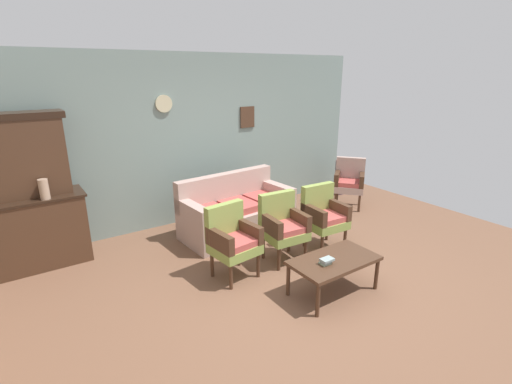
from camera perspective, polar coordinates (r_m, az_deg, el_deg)
ground_plane at (r=4.71m, az=7.09°, el=-13.28°), size 7.68×7.68×0.00m
wall_back_with_decor at (r=6.32m, az=-8.43°, el=7.97°), size 6.40×0.09×2.70m
side_cabinet at (r=5.59m, az=-29.95°, el=-5.15°), size 1.16×0.55×0.93m
cabinet_upper_hutch at (r=5.40m, az=-31.65°, el=4.84°), size 0.99×0.38×1.03m
vase_on_cabinet at (r=5.24m, az=-29.43°, el=0.37°), size 0.11×0.11×0.25m
floral_couch at (r=5.84m, az=-3.02°, el=-3.14°), size 1.78×0.93×0.90m
armchair_by_doorway at (r=4.58m, az=-3.62°, el=-7.00°), size 0.57×0.54×0.90m
armchair_near_cabinet at (r=4.97m, az=4.06°, el=-4.92°), size 0.56×0.53×0.90m
armchair_row_middle at (r=5.38m, az=10.20°, el=-3.34°), size 0.55×0.52×0.90m
wingback_chair_by_fireplace at (r=7.11m, az=13.95°, el=1.69°), size 0.71×0.71×0.90m
coffee_table at (r=4.38m, az=11.73°, el=-10.40°), size 1.00×0.56×0.42m
book_stack_on_table at (r=4.22m, az=10.59°, el=-10.26°), size 0.14×0.11×0.07m
floor_vase_by_wall at (r=7.85m, az=12.56°, el=2.19°), size 0.20×0.20×0.70m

